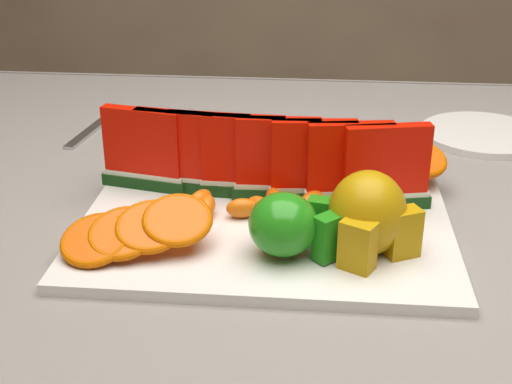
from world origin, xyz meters
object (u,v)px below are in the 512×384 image
object	(u,v)px
apple_cluster	(291,225)
pear_cluster	(369,216)
platter	(266,225)
side_plate	(483,134)
fork	(95,126)

from	to	relation	value
apple_cluster	pear_cluster	size ratio (longest dim) A/B	1.04
platter	apple_cluster	xyz separation A→B (m)	(0.03, -0.07, 0.04)
apple_cluster	side_plate	distance (m)	0.47
platter	apple_cluster	bearing A→B (deg)	-66.88
pear_cluster	fork	world-z (taller)	pear_cluster
pear_cluster	platter	bearing A→B (deg)	152.52
pear_cluster	side_plate	world-z (taller)	pear_cluster
fork	pear_cluster	bearing A→B (deg)	-42.74
platter	side_plate	xyz separation A→B (m)	(0.29, 0.32, -0.00)
platter	pear_cluster	xyz separation A→B (m)	(0.11, -0.06, 0.04)
platter	apple_cluster	size ratio (longest dim) A/B	3.78
apple_cluster	fork	bearing A→B (deg)	129.88
pear_cluster	fork	bearing A→B (deg)	137.26
side_plate	fork	distance (m)	0.58
side_plate	fork	bearing A→B (deg)	-178.84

